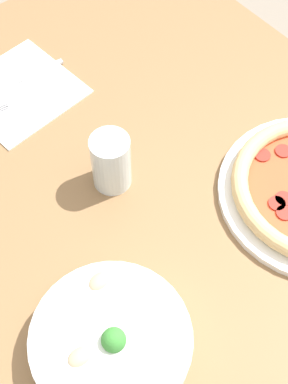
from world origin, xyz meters
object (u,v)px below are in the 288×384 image
(bowl, at_px, (111,341))
(knife, at_px, (17,80))
(glass, at_px, (111,162))
(fork, at_px, (28,98))

(bowl, distance_m, knife, 0.51)
(bowl, distance_m, glass, 0.27)
(fork, relative_size, glass, 1.80)
(fork, xyz_separation_m, knife, (0.05, -0.01, -0.00))
(glass, bearing_deg, knife, 1.51)
(knife, bearing_deg, glass, 98.24)
(bowl, relative_size, glass, 2.12)
(fork, distance_m, glass, 0.23)
(bowl, xyz_separation_m, glass, (0.21, -0.16, 0.02))
(fork, bearing_deg, glass, 100.31)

